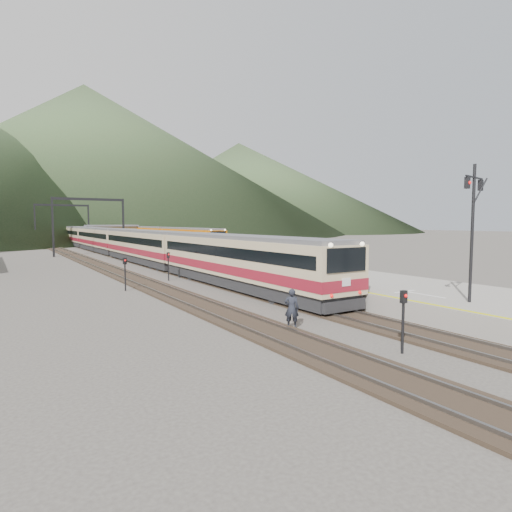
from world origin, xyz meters
TOP-DOWN VIEW (x-y plane):
  - ground at (0.00, 0.00)m, footprint 400.00×400.00m
  - track_main at (0.00, 40.00)m, footprint 2.60×200.00m
  - track_far at (-5.00, 40.00)m, footprint 2.60×200.00m
  - track_second at (11.50, 40.00)m, footprint 2.60×200.00m
  - platform at (5.60, 38.00)m, footprint 8.00×100.00m
  - gantry_near at (-2.85, 55.00)m, footprint 9.55×0.25m
  - gantry_far at (-2.85, 80.00)m, footprint 9.55×0.25m
  - station_shed at (5.60, 78.00)m, footprint 9.40×4.40m
  - hill_b at (30.00, 230.00)m, footprint 220.00×220.00m
  - hill_c at (110.00, 210.00)m, footprint 160.00×160.00m
  - main_train at (0.00, 50.37)m, footprint 3.12×85.33m
  - second_train at (11.50, 72.67)m, footprint 2.79×57.38m
  - signal_mast at (3.80, 3.61)m, footprint 2.15×0.66m
  - short_signal_a at (-2.51, 2.24)m, footprint 0.23×0.17m
  - short_signal_b at (-2.79, 24.77)m, footprint 0.24×0.20m
  - short_signal_c at (-7.09, 21.47)m, footprint 0.26×0.22m
  - worker at (-3.65, 7.28)m, footprint 0.76×0.74m

SIDE VIEW (x-z plane):
  - ground at x=0.00m, z-range 0.00..0.00m
  - track_main at x=0.00m, z-range -0.05..0.18m
  - track_far at x=-5.00m, z-range -0.05..0.18m
  - track_second at x=11.50m, z-range -0.05..0.18m
  - platform at x=5.60m, z-range 0.00..1.00m
  - worker at x=-3.65m, z-range 0.00..1.76m
  - short_signal_a at x=-2.51m, z-range 0.33..2.60m
  - short_signal_b at x=-2.79m, z-range 0.33..2.60m
  - short_signal_c at x=-7.09m, z-range 0.33..2.60m
  - second_train at x=11.50m, z-range 0.23..3.64m
  - main_train at x=0.00m, z-range 0.23..4.03m
  - station_shed at x=5.60m, z-range 1.02..4.12m
  - signal_mast at x=3.80m, z-range 1.72..8.01m
  - gantry_near at x=-2.85m, z-range 1.59..9.59m
  - gantry_far at x=-2.85m, z-range 1.59..9.59m
  - hill_c at x=110.00m, z-range 0.00..50.00m
  - hill_b at x=30.00m, z-range 0.00..75.00m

